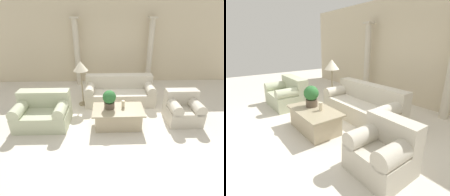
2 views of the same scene
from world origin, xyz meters
TOP-DOWN VIEW (x-y plane):
  - ground_plane at (0.00, 0.00)m, footprint 16.00×16.00m
  - wall_back at (0.00, 2.76)m, footprint 10.00×0.06m
  - sofa_long at (0.17, 0.82)m, footprint 2.13×0.90m
  - loveseat at (-1.87, -0.37)m, footprint 1.30×0.90m
  - coffee_table at (0.04, -0.51)m, footprint 1.28×0.74m
  - potted_plant at (-0.18, -0.45)m, footprint 0.33×0.33m
  - pillar_candle at (0.17, -0.43)m, footprint 0.08×0.08m
  - floor_lamp at (-0.99, 0.66)m, footprint 0.43×0.43m
  - column_left at (-1.35, 2.43)m, footprint 0.30×0.30m
  - column_right at (1.43, 2.43)m, footprint 0.30×0.30m
  - armchair at (1.76, -0.33)m, footprint 0.85×0.77m

SIDE VIEW (x-z plane):
  - ground_plane at x=0.00m, z-range 0.00..0.00m
  - coffee_table at x=0.04m, z-range 0.01..0.48m
  - sofa_long at x=0.17m, z-range -0.08..0.76m
  - armchair at x=1.76m, z-range -0.05..0.76m
  - loveseat at x=-1.87m, z-range -0.07..0.77m
  - pillar_candle at x=0.17m, z-range 0.47..0.66m
  - potted_plant at x=-0.18m, z-range 0.49..0.96m
  - floor_lamp at x=-0.99m, z-range 0.48..1.87m
  - column_left at x=-1.35m, z-range 0.03..2.53m
  - column_right at x=1.43m, z-range 0.03..2.53m
  - wall_back at x=0.00m, z-range 0.00..3.20m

